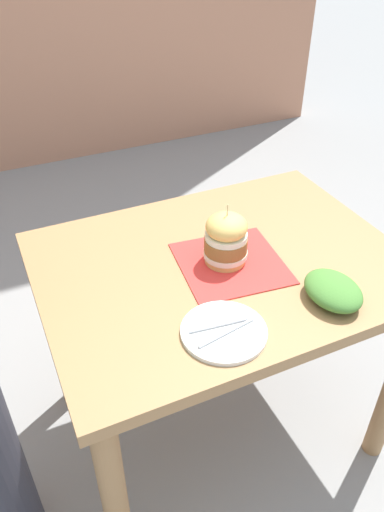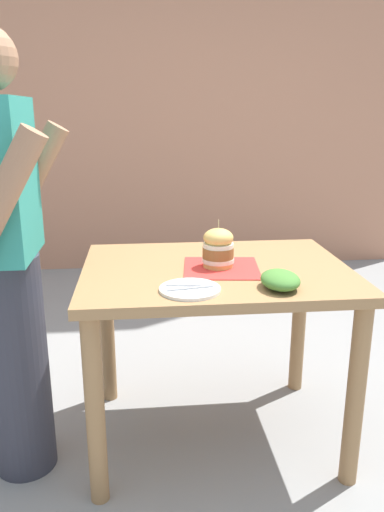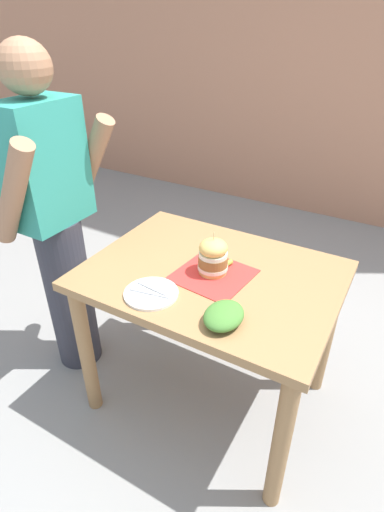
% 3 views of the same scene
% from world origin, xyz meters
% --- Properties ---
extents(ground_plane, '(80.00, 80.00, 0.00)m').
position_xyz_m(ground_plane, '(0.00, 0.00, 0.00)').
color(ground_plane, gray).
extents(patio_table, '(0.82, 1.09, 0.80)m').
position_xyz_m(patio_table, '(0.00, 0.00, 0.66)').
color(patio_table, '#9E7247').
rests_on(patio_table, ground).
extents(serving_paper, '(0.33, 0.33, 0.00)m').
position_xyz_m(serving_paper, '(-0.02, -0.02, 0.80)').
color(serving_paper, red).
rests_on(serving_paper, patio_table).
extents(sandwich, '(0.13, 0.13, 0.20)m').
position_xyz_m(sandwich, '(-0.01, -0.01, 0.88)').
color(sandwich, '#E5B25B').
rests_on(sandwich, serving_paper).
extents(pickle_spear, '(0.07, 0.04, 0.02)m').
position_xyz_m(pickle_spear, '(0.06, -0.04, 0.81)').
color(pickle_spear, '#8EA83D').
rests_on(pickle_spear, serving_paper).
extents(side_plate_with_forks, '(0.22, 0.22, 0.02)m').
position_xyz_m(side_plate_with_forks, '(-0.27, 0.13, 0.80)').
color(side_plate_with_forks, white).
rests_on(side_plate_with_forks, patio_table).
extents(side_salad, '(0.18, 0.14, 0.07)m').
position_xyz_m(side_salad, '(-0.28, -0.19, 0.83)').
color(side_salad, '#477F33').
rests_on(side_salad, patio_table).
extents(diner_across_table, '(0.55, 0.35, 1.69)m').
position_xyz_m(diner_across_table, '(-0.12, 0.80, 0.88)').
color(diner_across_table, '#33333D').
rests_on(diner_across_table, ground).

